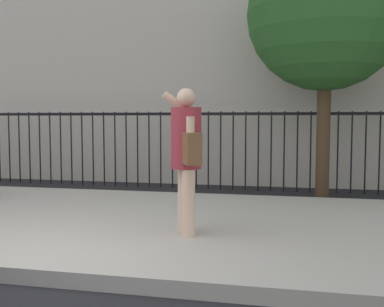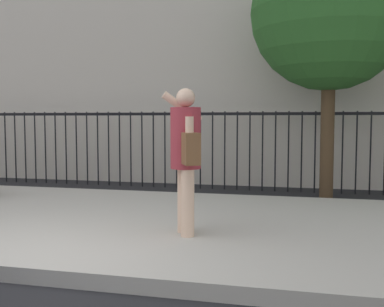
# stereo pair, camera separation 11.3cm
# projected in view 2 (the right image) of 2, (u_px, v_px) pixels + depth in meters

# --- Properties ---
(sidewalk) EXTENTS (28.00, 4.40, 0.15)m
(sidewalk) POSITION_uv_depth(u_px,v_px,m) (94.00, 221.00, 6.34)
(sidewalk) COLOR #B2ADA3
(sidewalk) RESTS_ON ground
(iron_fence) EXTENTS (12.03, 0.04, 1.60)m
(iron_fence) POSITION_uv_depth(u_px,v_px,m) (171.00, 139.00, 9.86)
(iron_fence) COLOR black
(iron_fence) RESTS_ON ground
(pedestrian_on_phone) EXTENTS (0.57, 0.72, 1.64)m
(pedestrian_on_phone) POSITION_uv_depth(u_px,v_px,m) (186.00, 150.00, 5.22)
(pedestrian_on_phone) COLOR beige
(pedestrian_on_phone) RESTS_ON sidewalk
(street_tree_mid) EXTENTS (2.80, 2.80, 4.74)m
(street_tree_mid) POSITION_uv_depth(u_px,v_px,m) (330.00, 12.00, 8.28)
(street_tree_mid) COLOR #4C3823
(street_tree_mid) RESTS_ON ground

